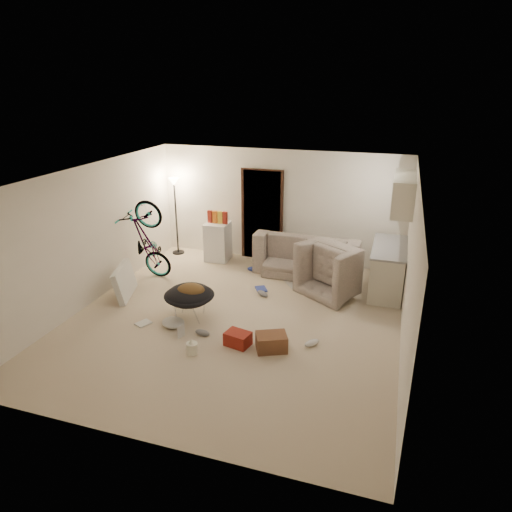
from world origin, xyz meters
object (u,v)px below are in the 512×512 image
(drink_case_a, at_px, (271,342))
(juicer, at_px, (192,347))
(saucer_chair, at_px, (189,299))
(drink_case_b, at_px, (238,339))
(armchair, at_px, (340,273))
(floor_lamp, at_px, (175,200))
(mini_fridge, at_px, (218,241))
(kitchen_counter, at_px, (388,270))
(sofa, at_px, (308,258))
(bicycle, at_px, (148,257))
(tv_box, at_px, (125,281))

(drink_case_a, relative_size, juicer, 1.83)
(saucer_chair, height_order, drink_case_b, saucer_chair)
(drink_case_b, bearing_deg, armchair, 76.10)
(floor_lamp, height_order, mini_fridge, floor_lamp)
(kitchen_counter, height_order, sofa, kitchen_counter)
(armchair, bearing_deg, sofa, -9.78)
(bicycle, height_order, tv_box, bicycle)
(tv_box, bearing_deg, saucer_chair, -32.64)
(saucer_chair, relative_size, drink_case_b, 2.28)
(floor_lamp, height_order, tv_box, floor_lamp)
(bicycle, height_order, saucer_chair, bicycle)
(sofa, height_order, tv_box, sofa)
(armchair, bearing_deg, juicer, 90.82)
(drink_case_a, bearing_deg, armchair, 49.66)
(drink_case_a, bearing_deg, tv_box, 138.60)
(drink_case_a, distance_m, juicer, 1.21)
(floor_lamp, height_order, armchair, floor_lamp)
(drink_case_b, distance_m, juicer, 0.72)
(mini_fridge, distance_m, juicer, 3.90)
(sofa, height_order, mini_fridge, mini_fridge)
(bicycle, bearing_deg, armchair, -80.36)
(floor_lamp, xyz_separation_m, mini_fridge, (1.07, -0.10, -0.87))
(tv_box, bearing_deg, bicycle, 72.69)
(sofa, distance_m, saucer_chair, 3.05)
(armchair, distance_m, mini_fridge, 3.01)
(drink_case_a, xyz_separation_m, drink_case_b, (-0.54, -0.03, -0.02))
(sofa, xyz_separation_m, mini_fridge, (-2.11, 0.10, 0.11))
(bicycle, bearing_deg, tv_box, -178.97)
(sofa, bearing_deg, juicer, 75.67)
(floor_lamp, bearing_deg, saucer_chair, -59.73)
(saucer_chair, height_order, drink_case_a, saucer_chair)
(sofa, relative_size, mini_fridge, 2.53)
(saucer_chair, relative_size, juicer, 3.41)
(mini_fridge, relative_size, drink_case_a, 1.89)
(floor_lamp, bearing_deg, kitchen_counter, -7.66)
(kitchen_counter, distance_m, sofa, 1.72)
(bicycle, relative_size, tv_box, 1.90)
(armchair, bearing_deg, mini_fridge, 16.87)
(sofa, relative_size, tv_box, 2.41)
(mini_fridge, relative_size, tv_box, 0.95)
(drink_case_a, xyz_separation_m, juicer, (-1.12, -0.46, -0.03))
(floor_lamp, relative_size, saucer_chair, 2.11)
(mini_fridge, bearing_deg, floor_lamp, 173.56)
(floor_lamp, distance_m, bicycle, 1.73)
(saucer_chair, relative_size, tv_box, 0.94)
(drink_case_b, bearing_deg, kitchen_counter, 65.18)
(bicycle, height_order, drink_case_b, bicycle)
(floor_lamp, distance_m, sofa, 3.33)
(kitchen_counter, distance_m, mini_fridge, 3.80)
(mini_fridge, height_order, tv_box, mini_fridge)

